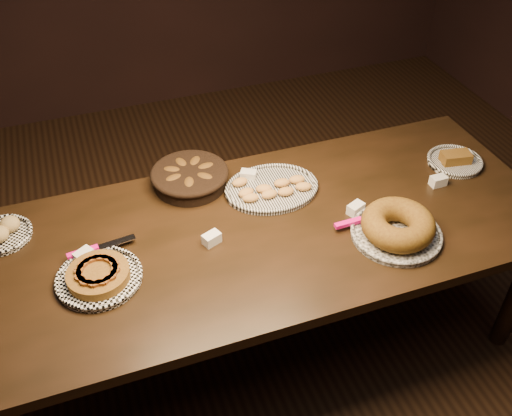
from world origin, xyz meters
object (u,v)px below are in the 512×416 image
object	(u,v)px
madeleine_platter	(271,188)
bundt_cake_plate	(397,227)
buffet_table	(267,240)
apple_tart_plate	(99,276)

from	to	relation	value
madeleine_platter	bundt_cake_plate	world-z (taller)	bundt_cake_plate
madeleine_platter	buffet_table	bearing A→B (deg)	-108.19
buffet_table	apple_tart_plate	world-z (taller)	apple_tart_plate
buffet_table	apple_tart_plate	size ratio (longest dim) A/B	7.05
apple_tart_plate	madeleine_platter	distance (m)	0.83
madeleine_platter	bundt_cake_plate	size ratio (longest dim) A/B	1.03
buffet_table	bundt_cake_plate	xyz separation A→B (m)	(0.46, -0.22, 0.12)
apple_tart_plate	bundt_cake_plate	xyz separation A→B (m)	(1.15, -0.16, 0.03)
apple_tart_plate	bundt_cake_plate	distance (m)	1.16
apple_tart_plate	bundt_cake_plate	size ratio (longest dim) A/B	0.84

